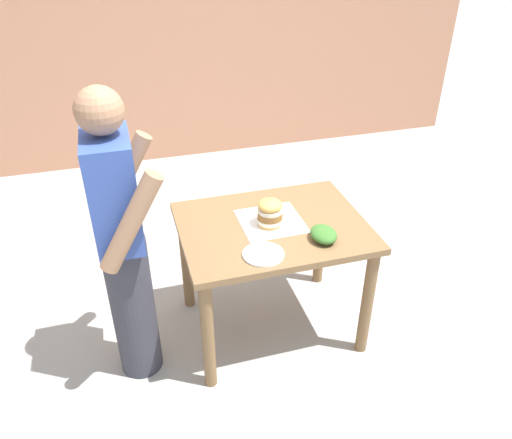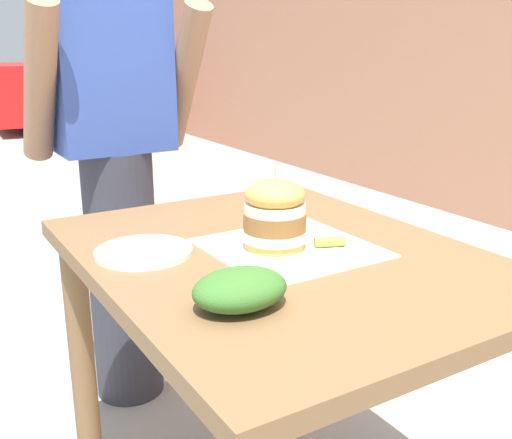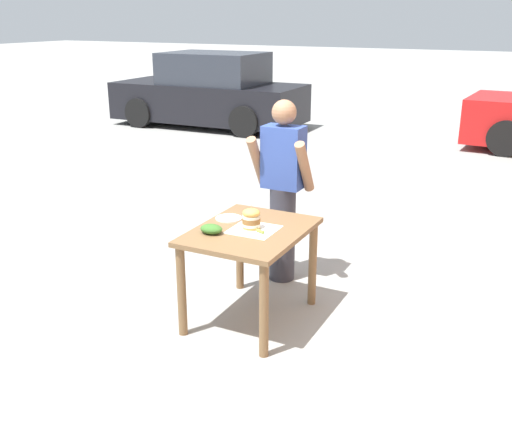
{
  "view_description": "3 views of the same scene",
  "coord_description": "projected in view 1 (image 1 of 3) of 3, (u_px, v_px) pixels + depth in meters",
  "views": [
    {
      "loc": [
        -2.29,
        0.77,
        2.32
      ],
      "look_at": [
        0.0,
        0.1,
        0.83
      ],
      "focal_mm": 35.0,
      "sensor_mm": 36.0,
      "label": 1
    },
    {
      "loc": [
        -0.72,
        -1.08,
        1.25
      ],
      "look_at": [
        0.0,
        0.1,
        0.83
      ],
      "focal_mm": 42.0,
      "sensor_mm": 36.0,
      "label": 2
    },
    {
      "loc": [
        2.04,
        -3.94,
        2.4
      ],
      "look_at": [
        0.0,
        0.1,
        0.83
      ],
      "focal_mm": 42.0,
      "sensor_mm": 36.0,
      "label": 3
    }
  ],
  "objects": [
    {
      "name": "patio_table",
      "position": [
        272.0,
        244.0,
        2.94
      ],
      "size": [
        0.83,
        1.07,
        0.78
      ],
      "color": "brown",
      "rests_on": "ground"
    },
    {
      "name": "pickle_spear",
      "position": [
        274.0,
        211.0,
        2.96
      ],
      "size": [
        0.08,
        0.05,
        0.02
      ],
      "primitive_type": "cylinder",
      "rotation": [
        0.0,
        1.57,
        2.76
      ],
      "color": "#8EA83D",
      "rests_on": "serving_paper"
    },
    {
      "name": "side_salad",
      "position": [
        324.0,
        234.0,
        2.71
      ],
      "size": [
        0.18,
        0.14,
        0.07
      ],
      "primitive_type": "ellipsoid",
      "color": "#386B28",
      "rests_on": "patio_table"
    },
    {
      "name": "serving_paper",
      "position": [
        271.0,
        221.0,
        2.89
      ],
      "size": [
        0.36,
        0.36,
        0.0
      ],
      "primitive_type": "cube",
      "rotation": [
        0.0,
        0.0,
        0.01
      ],
      "color": "white",
      "rests_on": "patio_table"
    },
    {
      "name": "ground_plane",
      "position": [
        271.0,
        325.0,
        3.28
      ],
      "size": [
        80.0,
        80.0,
        0.0
      ],
      "primitive_type": "plane",
      "color": "#9E9E99"
    },
    {
      "name": "diner_across_table",
      "position": [
        123.0,
        242.0,
        2.53
      ],
      "size": [
        0.55,
        0.35,
        1.69
      ],
      "color": "#33333D",
      "rests_on": "ground"
    },
    {
      "name": "side_plate_with_forks",
      "position": [
        263.0,
        254.0,
        2.61
      ],
      "size": [
        0.22,
        0.22,
        0.02
      ],
      "color": "white",
      "rests_on": "patio_table"
    },
    {
      "name": "sandwich",
      "position": [
        270.0,
        212.0,
        2.82
      ],
      "size": [
        0.15,
        0.15,
        0.2
      ],
      "color": "gold",
      "rests_on": "serving_paper"
    }
  ]
}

